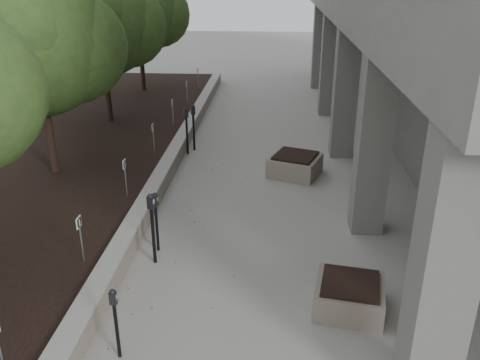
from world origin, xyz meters
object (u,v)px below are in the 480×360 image
(parking_meter_1, at_px, (116,324))
(planter_front, at_px, (349,295))
(crabapple_tree_5, at_px, (139,29))
(parking_meter_3, at_px, (153,229))
(crabapple_tree_4, at_px, (103,45))
(planter_back, at_px, (295,164))
(parking_meter_4, at_px, (187,131))
(crabapple_tree_3, at_px, (40,73))
(parking_meter_2, at_px, (157,222))
(parking_meter_5, at_px, (194,128))

(parking_meter_1, height_order, planter_front, parking_meter_1)
(crabapple_tree_5, bearing_deg, parking_meter_3, -75.17)
(crabapple_tree_4, xyz_separation_m, planter_back, (6.68, -3.81, -2.81))
(crabapple_tree_5, xyz_separation_m, planter_back, (6.68, -8.81, -2.81))
(parking_meter_4, distance_m, planter_back, 3.77)
(crabapple_tree_5, xyz_separation_m, planter_front, (7.44, -15.06, -2.84))
(planter_front, bearing_deg, crabapple_tree_4, 126.47)
(crabapple_tree_3, relative_size, parking_meter_2, 4.00)
(parking_meter_1, height_order, parking_meter_2, parking_meter_2)
(parking_meter_1, relative_size, planter_front, 1.06)
(parking_meter_4, bearing_deg, crabapple_tree_4, 125.27)
(parking_meter_3, bearing_deg, parking_meter_5, 109.07)
(parking_meter_2, height_order, parking_meter_3, parking_meter_3)
(crabapple_tree_5, distance_m, planter_front, 17.03)
(planter_front, bearing_deg, parking_meter_2, 155.64)
(crabapple_tree_4, height_order, planter_back, crabapple_tree_4)
(crabapple_tree_3, relative_size, planter_front, 4.60)
(parking_meter_4, bearing_deg, planter_front, -80.99)
(parking_meter_4, relative_size, parking_meter_5, 1.01)
(crabapple_tree_5, relative_size, planter_front, 4.60)
(crabapple_tree_3, distance_m, parking_meter_4, 4.82)
(parking_meter_2, bearing_deg, crabapple_tree_3, 148.37)
(crabapple_tree_4, distance_m, parking_meter_1, 12.37)
(parking_meter_3, bearing_deg, planter_front, -1.31)
(planter_front, bearing_deg, parking_meter_1, -158.43)
(crabapple_tree_4, relative_size, crabapple_tree_5, 1.00)
(parking_meter_2, bearing_deg, parking_meter_4, 104.47)
(crabapple_tree_3, height_order, crabapple_tree_4, same)
(parking_meter_3, bearing_deg, parking_meter_4, 110.58)
(crabapple_tree_5, distance_m, parking_meter_2, 14.02)
(parking_meter_2, bearing_deg, crabapple_tree_5, 116.18)
(parking_meter_5, xyz_separation_m, planter_back, (3.27, -1.89, -0.47))
(crabapple_tree_4, bearing_deg, parking_meter_3, -67.46)
(parking_meter_1, distance_m, planter_front, 4.02)
(parking_meter_3, distance_m, planter_front, 4.02)
(planter_back, bearing_deg, parking_meter_4, 156.32)
(crabapple_tree_3, bearing_deg, parking_meter_4, 39.64)
(parking_meter_5, bearing_deg, parking_meter_2, -107.83)
(parking_meter_1, height_order, parking_meter_5, parking_meter_5)
(parking_meter_1, xyz_separation_m, parking_meter_4, (-0.46, 9.22, 0.16))
(parking_meter_2, xyz_separation_m, parking_meter_4, (-0.36, 6.02, 0.10))
(parking_meter_4, relative_size, planter_front, 1.32)
(planter_front, bearing_deg, crabapple_tree_3, 145.78)
(crabapple_tree_5, height_order, parking_meter_4, crabapple_tree_5)
(parking_meter_1, bearing_deg, planter_front, 22.44)
(crabapple_tree_4, distance_m, parking_meter_5, 4.56)
(parking_meter_5, height_order, planter_front, parking_meter_5)
(crabapple_tree_4, height_order, parking_meter_3, crabapple_tree_4)
(parking_meter_2, height_order, planter_front, parking_meter_2)
(parking_meter_2, xyz_separation_m, planter_back, (3.06, 4.52, -0.37))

